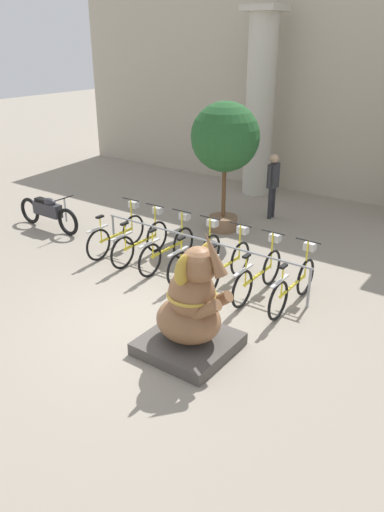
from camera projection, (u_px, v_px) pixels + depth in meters
name	position (u px, v px, depth m)	size (l,w,h in m)	color
ground_plane	(158.00, 322.00, 8.38)	(60.00, 60.00, 0.00)	gray
building_facade	(356.00, 92.00, 13.54)	(20.00, 0.20, 6.00)	#B2A893
column_left	(260.00, 104.00, 14.22)	(1.02, 1.02, 5.16)	#BCB7A8
bike_rack	(199.00, 244.00, 9.85)	(4.80, 0.05, 0.77)	gray
bicycle_0	(118.00, 234.00, 10.97)	(0.48, 1.80, 1.09)	black
bicycle_1	(141.00, 241.00, 10.59)	(0.48, 1.80, 1.09)	black
bicycle_2	(168.00, 248.00, 10.24)	(0.48, 1.80, 1.09)	black
bicycle_3	(196.00, 256.00, 9.87)	(0.48, 1.80, 1.09)	black
bicycle_4	(226.00, 264.00, 9.50)	(0.48, 1.80, 1.09)	black
bicycle_5	(259.00, 274.00, 9.13)	(0.48, 1.80, 1.09)	black
bicycle_6	(294.00, 284.00, 8.74)	(0.48, 1.80, 1.09)	black
elephant_statue	(191.00, 311.00, 7.35)	(1.31, 1.31, 2.05)	#4C4742
motorcycle	(48.00, 212.00, 12.23)	(2.10, 0.55, 0.93)	black
person_pedestrian	(273.00, 180.00, 12.77)	(0.22, 0.47, 1.68)	#28282D
potted_tree	(225.00, 141.00, 11.48)	(1.60, 1.60, 3.08)	brown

